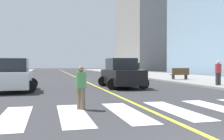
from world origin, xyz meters
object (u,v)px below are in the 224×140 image
at_px(car_white_second, 13,76).
at_px(pedestrian_crossing, 81,86).
at_px(pedestrian_waiting_east, 218,72).
at_px(car_yellow_third, 130,71).
at_px(park_bench, 180,74).
at_px(car_black_nearest, 122,74).

relative_size(car_white_second, pedestrian_crossing, 2.83).
xyz_separation_m(pedestrian_crossing, pedestrian_waiting_east, (10.68, 6.89, 0.25)).
height_order(car_white_second, car_yellow_third, car_white_second).
bearing_deg(pedestrian_waiting_east, park_bench, -83.43).
bearing_deg(car_black_nearest, pedestrian_crossing, 64.84).
relative_size(car_yellow_third, pedestrian_waiting_east, 2.33).
bearing_deg(car_white_second, car_yellow_third, 43.86).
xyz_separation_m(car_white_second, pedestrian_crossing, (3.16, -7.29, -0.06)).
relative_size(car_yellow_third, pedestrian_crossing, 2.60).
bearing_deg(park_bench, pedestrian_crossing, 143.11).
relative_size(car_yellow_third, park_bench, 2.23).
bearing_deg(car_black_nearest, car_yellow_third, -111.32).
bearing_deg(pedestrian_crossing, car_white_second, -20.95).
distance_m(car_black_nearest, park_bench, 9.49).
relative_size(car_white_second, car_yellow_third, 1.09).
bearing_deg(car_yellow_third, pedestrian_waiting_east, 105.27).
bearing_deg(car_yellow_third, car_white_second, 44.38).
bearing_deg(pedestrian_crossing, car_yellow_third, -67.56).
height_order(car_yellow_third, pedestrian_crossing, car_yellow_third).
bearing_deg(car_yellow_third, pedestrian_crossing, 66.78).
distance_m(park_bench, pedestrian_waiting_east, 7.16).
relative_size(park_bench, pedestrian_waiting_east, 1.04).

